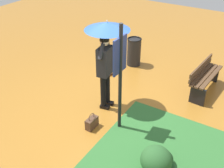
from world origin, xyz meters
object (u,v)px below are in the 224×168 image
object	(u,v)px
person_with_umbrella	(106,44)
info_sign_post	(120,68)
handbag	(92,123)
park_bench	(205,77)
trash_bin	(134,52)

from	to	relation	value
person_with_umbrella	info_sign_post	size ratio (longest dim) A/B	0.89
handbag	park_bench	world-z (taller)	park_bench
park_bench	handbag	bearing A→B (deg)	149.08
person_with_umbrella	trash_bin	distance (m)	2.44
info_sign_post	trash_bin	world-z (taller)	info_sign_post
person_with_umbrella	handbag	bearing A→B (deg)	-168.05
person_with_umbrella	park_bench	world-z (taller)	person_with_umbrella
info_sign_post	park_bench	world-z (taller)	info_sign_post
person_with_umbrella	park_bench	xyz separation A→B (m)	(1.76, -1.77, -1.15)
info_sign_post	person_with_umbrella	bearing A→B (deg)	49.01
info_sign_post	handbag	size ratio (longest dim) A/B	6.22
person_with_umbrella	trash_bin	world-z (taller)	person_with_umbrella
handbag	park_bench	distance (m)	3.09
trash_bin	park_bench	bearing A→B (deg)	-99.52
info_sign_post	park_bench	bearing A→B (deg)	-24.95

